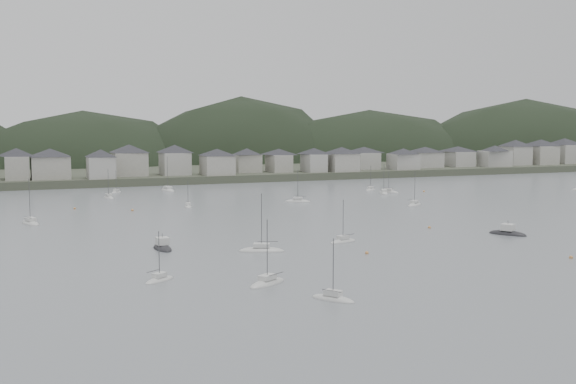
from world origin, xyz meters
name	(u,v)px	position (x,y,z in m)	size (l,w,h in m)	color
ground	(453,270)	(0.00, 0.00, 0.00)	(900.00, 900.00, 0.00)	slate
far_shore_land	(141,163)	(0.00, 295.00, 1.50)	(900.00, 250.00, 3.00)	#383D2D
forested_ridge	(159,190)	(4.83, 269.40, -11.28)	(851.55, 103.94, 102.57)	black
waterfront_town	(305,158)	(50.59, 183.34, 8.66)	(451.48, 28.46, 12.92)	#9B988D
sailboat_lead	(262,251)	(-24.14, 27.27, 0.17)	(9.11, 5.94, 11.91)	beige
moored_fleet	(320,216)	(6.55, 68.99, 0.18)	(243.54, 179.12, 13.66)	beige
motor_launch_near	(508,233)	(32.36, 26.71, 0.29)	(6.84, 8.87, 4.01)	black
motor_launch_far	(162,248)	(-41.11, 36.75, 0.29)	(3.40, 8.25, 3.93)	black
mooring_buoys	(365,216)	(17.18, 64.33, 0.15)	(153.35, 114.39, 0.70)	#D08945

